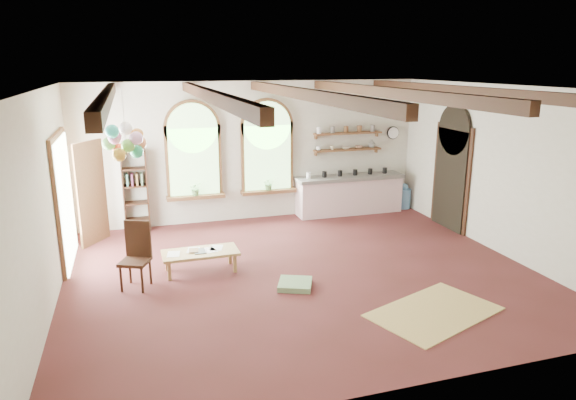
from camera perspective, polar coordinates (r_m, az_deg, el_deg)
name	(u,v)px	position (r m, az deg, el deg)	size (l,w,h in m)	color
floor	(302,273)	(9.15, 1.53, -8.06)	(8.00, 8.00, 0.00)	#562324
ceiling_beams	(303,94)	(8.44, 1.68, 11.70)	(6.20, 6.80, 0.18)	#331B10
window_left	(194,154)	(11.64, -10.46, 5.09)	(1.30, 0.28, 2.20)	brown
window_right	(267,150)	(11.95, -2.31, 5.58)	(1.30, 0.28, 2.20)	brown
left_doorway	(64,202)	(10.15, -23.60, -0.16)	(0.10, 1.90, 2.50)	brown
right_doorway	(450,180)	(11.84, 17.58, 2.18)	(0.10, 1.30, 2.40)	black
kitchen_counter	(349,194)	(12.63, 6.81, 0.64)	(2.68, 0.62, 0.94)	beige
wall_shelf_lower	(348,150)	(12.58, 6.63, 5.58)	(1.70, 0.24, 0.04)	brown
wall_shelf_upper	(348,133)	(12.52, 6.69, 7.39)	(1.70, 0.24, 0.04)	brown
wall_clock	(393,133)	(13.14, 11.60, 7.32)	(0.32, 0.32, 0.04)	black
bookshelf	(135,191)	(11.61, -16.60, 0.99)	(0.53, 0.32, 1.80)	#331B10
coffee_table	(200,254)	(9.21, -9.70, -5.91)	(1.33, 0.62, 0.38)	#A88B4D
side_chair	(136,269)	(8.82, -16.53, -7.39)	(0.58, 0.58, 1.10)	#331B10
floor_mat	(434,312)	(8.09, 15.94, -11.87)	(1.90, 1.17, 0.02)	tan
floor_cushion	(295,284)	(8.59, 0.79, -9.34)	(0.53, 0.53, 0.09)	#719869
water_jug_a	(378,200)	(13.02, 10.01, 0.04)	(0.33, 0.33, 0.64)	#5A91C0
water_jug_b	(404,197)	(13.36, 12.76, 0.28)	(0.33, 0.33, 0.64)	#5A91C0
balloon_cluster	(125,142)	(8.87, -17.62, 6.19)	(0.71, 0.76, 1.14)	white
table_book	(189,251)	(9.23, -10.94, -5.56)	(0.16, 0.24, 0.02)	olive
tablet	(200,251)	(9.19, -9.79, -5.62)	(0.19, 0.28, 0.01)	black
potted_plant_left	(196,189)	(11.69, -10.21, 1.23)	(0.27, 0.23, 0.30)	#598C4C
potted_plant_right	(269,184)	(12.00, -2.14, 1.82)	(0.27, 0.23, 0.30)	#598C4C
shelf_cup_a	(319,148)	(12.29, 3.42, 5.76)	(0.12, 0.10, 0.10)	white
shelf_cup_b	(332,148)	(12.41, 4.94, 5.82)	(0.10, 0.10, 0.09)	beige
shelf_bowl_a	(346,148)	(12.55, 6.43, 5.78)	(0.22, 0.22, 0.05)	beige
shelf_bowl_b	(359,147)	(12.69, 7.89, 5.86)	(0.20, 0.20, 0.06)	#8C664C
shelf_vase	(372,144)	(12.83, 9.32, 6.20)	(0.18, 0.18, 0.19)	slate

